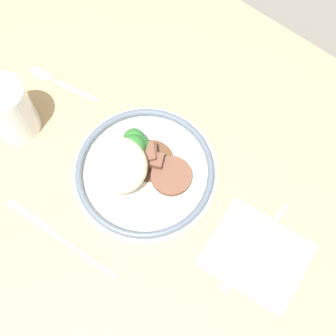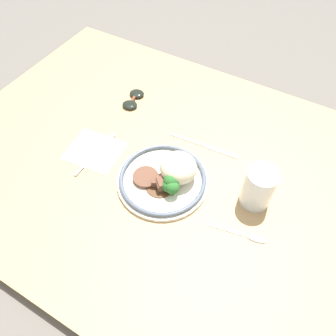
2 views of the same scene
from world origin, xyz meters
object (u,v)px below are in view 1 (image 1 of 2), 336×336
object	(u,v)px
plate	(137,167)
juice_glass	(11,112)
fork	(249,255)
knife	(56,235)
spoon	(50,78)

from	to	relation	value
plate	juice_glass	size ratio (longest dim) A/B	2.14
fork	knife	distance (m)	0.30
knife	spoon	bearing A→B (deg)	-48.24
fork	knife	size ratio (longest dim) A/B	0.81
plate	juice_glass	bearing A→B (deg)	15.91
plate	knife	world-z (taller)	plate
plate	fork	bearing A→B (deg)	-179.57
juice_glass	knife	xyz separation A→B (m)	(-0.19, 0.10, -0.05)
fork	spoon	distance (m)	0.47
plate	juice_glass	distance (m)	0.23
juice_glass	knife	bearing A→B (deg)	151.61
spoon	juice_glass	bearing A→B (deg)	93.20
knife	spoon	xyz separation A→B (m)	(0.21, -0.20, 0.00)
plate	spoon	bearing A→B (deg)	-9.45
juice_glass	knife	size ratio (longest dim) A/B	0.52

